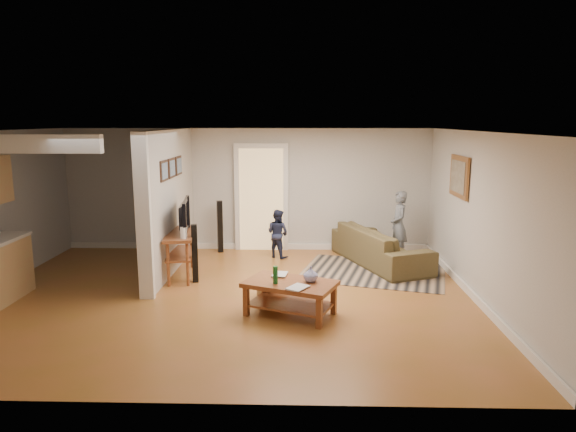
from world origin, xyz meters
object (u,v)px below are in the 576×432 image
Objects in this scene: coffee_table at (292,289)px; toddler at (278,257)px; child at (397,259)px; speaker_left at (195,254)px; sofa at (379,264)px; toy_basket at (272,286)px; tv_console at (181,237)px; speaker_right at (220,227)px.

coffee_table reaches higher than toddler.
child is 1.39× the size of toddler.
toddler is (-2.34, 0.06, 0.00)m from child.
speaker_left is 0.74× the size of child.
coffee_table is (-1.60, -2.61, 0.37)m from sofa.
tv_console is at bearing 147.74° from toy_basket.
toy_basket is (1.22, -2.71, -0.35)m from speaker_right.
child reaches higher than sofa.
sofa is 2.39× the size of speaker_left.
speaker_right is 2.99m from toy_basket.
tv_console is 1.32× the size of speaker_left.
coffee_table is 3.73m from speaker_right.
coffee_table is 2.17m from speaker_left.
tv_console is at bearing 138.44° from coffee_table.
toy_basket is 3.25m from child.
speaker_left is (-3.24, -1.20, 0.49)m from sofa.
speaker_right is at bearing 54.12° from sofa.
sofa is 3.49m from speaker_left.
sofa is 4.88× the size of toy_basket.
sofa is 2.72m from toy_basket.
coffee_table is at bearing -65.92° from toy_basket.
coffee_table reaches higher than toy_basket.
tv_console is at bearing 82.44° from sofa.
coffee_table is 3.60m from child.
coffee_table reaches higher than child.
toy_basket is at bearing -40.76° from speaker_left.
speaker_right reaches higher than tv_console.
tv_console is 0.47m from speaker_left.
speaker_left is 1.98m from speaker_right.
sofa is at bearing 45.24° from toy_basket.
toy_basket is (1.63, -1.03, -0.53)m from tv_console.
coffee_table is at bearing 130.63° from toddler.
speaker_left reaches higher than toddler.
child is at bearing 44.69° from toy_basket.
toy_basket is at bearing 125.01° from toddler.
toddler is at bearing -95.64° from child.
tv_console reaches higher than toddler.
coffee_table is 1.46× the size of toddler.
toddler is at bearing 39.27° from speaker_left.
tv_console is 2.69× the size of toy_basket.
tv_console reaches higher than toy_basket.
toddler reaches higher than sofa.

